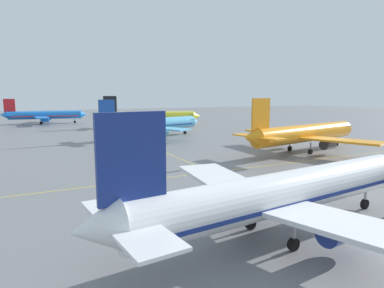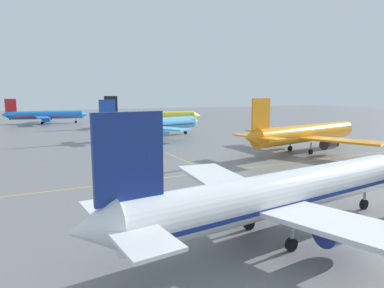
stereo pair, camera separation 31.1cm
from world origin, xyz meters
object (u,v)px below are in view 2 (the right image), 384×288
(airliner_far_right_stand, at_px, (45,115))
(airliner_far_left_stand, at_px, (151,117))
(airliner_front_gate, at_px, (282,193))
(airliner_second_row, at_px, (305,134))
(airliner_third_row, at_px, (151,124))

(airliner_far_right_stand, bearing_deg, airliner_far_left_stand, -45.85)
(airliner_front_gate, bearing_deg, airliner_second_row, 42.71)
(airliner_far_right_stand, bearing_deg, airliner_third_row, -68.58)
(airliner_third_row, height_order, airliner_far_right_stand, airliner_third_row)
(airliner_front_gate, distance_m, airliner_far_left_stand, 109.60)
(airliner_front_gate, height_order, airliner_far_right_stand, airliner_front_gate)
(airliner_third_row, distance_m, airliner_far_left_stand, 32.85)
(airliner_second_row, height_order, airliner_third_row, airliner_second_row)
(airliner_far_right_stand, bearing_deg, airliner_second_row, -65.48)
(airliner_far_left_stand, distance_m, airliner_far_right_stand, 54.85)
(airliner_front_gate, xyz_separation_m, airliner_second_row, (37.07, 34.21, 0.15))
(airliner_third_row, bearing_deg, airliner_far_right_stand, 111.42)
(airliner_third_row, bearing_deg, airliner_second_row, -60.56)
(airliner_far_left_stand, height_order, airliner_far_right_stand, airliner_far_left_stand)
(airliner_front_gate, bearing_deg, airliner_far_left_stand, 77.27)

